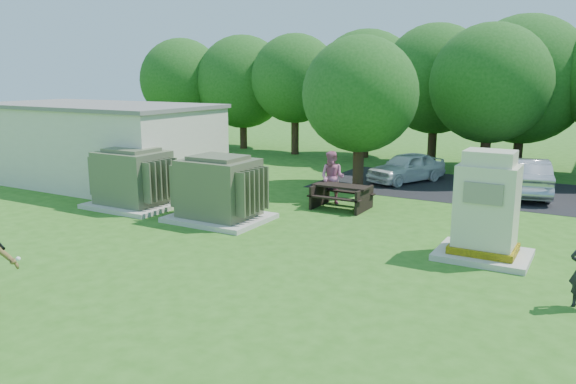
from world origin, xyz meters
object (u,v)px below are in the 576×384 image
Objects in this scene: generator_cabinet at (486,212)px; picnic_table at (341,194)px; transformer_right at (219,190)px; person_at_picnic at (332,178)px; transformer_left at (133,179)px; car_white at (406,167)px; car_silver_a at (525,176)px.

generator_cabinet reaches higher than picnic_table.
person_at_picnic is at bearing 61.65° from transformer_right.
transformer_right is 1.09× the size of generator_cabinet.
picnic_table is at bearing 27.55° from transformer_left.
car_white is at bearing 118.97° from generator_cabinet.
car_silver_a is at bearing 46.93° from picnic_table.
picnic_table is at bearing 150.21° from generator_cabinet.
transformer_left is 1.09× the size of generator_cabinet.
car_silver_a is (-0.15, 8.58, -0.48)m from generator_cabinet.
car_white is 4.79m from car_silver_a.
generator_cabinet reaches higher than transformer_left.
person_at_picnic is 5.42m from car_white.
picnic_table is 7.57m from car_silver_a.
person_at_picnic reaches higher than car_white.
person_at_picnic is 0.51× the size of car_white.
generator_cabinet is 8.59m from car_silver_a.
car_white reaches higher than picnic_table.
transformer_right is 0.69× the size of car_silver_a.
generator_cabinet is 6.17m from picnic_table.
picnic_table is (2.72, 3.35, -0.45)m from transformer_right.
transformer_left is 11.75m from generator_cabinet.
generator_cabinet reaches higher than car_silver_a.
generator_cabinet reaches higher than transformer_right.
car_silver_a is at bearing 20.94° from car_white.
generator_cabinet is 6.95m from person_at_picnic.
transformer_right is at bearing 35.35° from car_silver_a.
transformer_right is 9.73m from car_white.
car_white is at bearing 71.32° from transformer_right.
picnic_table is 1.02× the size of person_at_picnic.
transformer_left reaches higher than picnic_table.
generator_cabinet is at bearing 1.47° from transformer_left.
person_at_picnic is (2.10, 3.90, -0.02)m from transformer_right.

